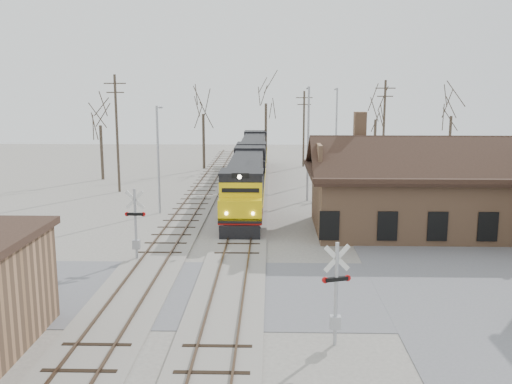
{
  "coord_description": "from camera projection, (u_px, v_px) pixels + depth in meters",
  "views": [
    {
      "loc": [
        1.97,
        -25.66,
        9.57
      ],
      "look_at": [
        1.03,
        9.0,
        3.16
      ],
      "focal_mm": 40.0,
      "sensor_mm": 36.0,
      "label": 1
    }
  ],
  "objects": [
    {
      "name": "tree_d",
      "position": [
        376.0,
        111.0,
        65.62
      ],
      "size": [
        3.9,
        3.9,
        9.56
      ],
      "color": "#382D23",
      "rests_on": "ground"
    },
    {
      "name": "utility_pole_c",
      "position": [
        384.0,
        129.0,
        57.45
      ],
      "size": [
        2.0,
        0.24,
        10.24
      ],
      "color": "#382D23",
      "rests_on": "ground"
    },
    {
      "name": "crossbuck_near",
      "position": [
        336.0,
        297.0,
        21.14
      ],
      "size": [
        1.11,
        0.41,
        3.98
      ],
      "rotation": [
        0.0,
        0.0,
        0.3
      ],
      "color": "#A5A8AD",
      "rests_on": "ground"
    },
    {
      "name": "streetlight_a",
      "position": [
        158.0,
        153.0,
        43.24
      ],
      "size": [
        0.25,
        2.04,
        8.19
      ],
      "color": "#A5A8AD",
      "rests_on": "ground"
    },
    {
      "name": "crossbuck_far",
      "position": [
        136.0,
        227.0,
        31.57
      ],
      "size": [
        1.16,
        0.31,
        4.08
      ],
      "rotation": [
        0.0,
        0.0,
        3.12
      ],
      "color": "#A5A8AD",
      "rests_on": "ground"
    },
    {
      "name": "tree_b",
      "position": [
        203.0,
        105.0,
        65.6
      ],
      "size": [
        4.32,
        4.32,
        10.59
      ],
      "color": "#382D23",
      "rests_on": "ground"
    },
    {
      "name": "tree_e",
      "position": [
        452.0,
        107.0,
        63.53
      ],
      "size": [
        4.24,
        4.24,
        10.39
      ],
      "color": "#382D23",
      "rests_on": "ground"
    },
    {
      "name": "utility_pole_b",
      "position": [
        304.0,
        127.0,
        68.65
      ],
      "size": [
        2.0,
        0.24,
        9.09
      ],
      "color": "#382D23",
      "rests_on": "ground"
    },
    {
      "name": "track_siding",
      "position": [
        183.0,
        218.0,
        41.87
      ],
      "size": [
        3.4,
        90.0,
        0.24
      ],
      "color": "#A19B91",
      "rests_on": "ground"
    },
    {
      "name": "tree_a",
      "position": [
        100.0,
        116.0,
        58.66
      ],
      "size": [
        3.77,
        3.77,
        9.23
      ],
      "color": "#382D23",
      "rests_on": "ground"
    },
    {
      "name": "locomotive_lead",
      "position": [
        246.0,
        184.0,
        44.18
      ],
      "size": [
        2.8,
        18.76,
        4.16
      ],
      "color": "black",
      "rests_on": "ground"
    },
    {
      "name": "utility_pole_a",
      "position": [
        117.0,
        131.0,
        51.82
      ],
      "size": [
        2.0,
        0.24,
        10.67
      ],
      "color": "#382D23",
      "rests_on": "ground"
    },
    {
      "name": "road",
      "position": [
        229.0,
        291.0,
        27.01
      ],
      "size": [
        60.0,
        9.0,
        0.03
      ],
      "primitive_type": "cube",
      "color": "slate",
      "rests_on": "ground"
    },
    {
      "name": "depot",
      "position": [
        421.0,
        196.0,
        38.06
      ],
      "size": [
        15.2,
        9.31,
        7.9
      ],
      "color": "#9F7352",
      "rests_on": "ground"
    },
    {
      "name": "track_main",
      "position": [
        244.0,
        219.0,
        41.75
      ],
      "size": [
        3.4,
        90.0,
        0.24
      ],
      "color": "#A19B91",
      "rests_on": "ground"
    },
    {
      "name": "tree_c",
      "position": [
        266.0,
        93.0,
        70.05
      ],
      "size": [
        5.04,
        5.04,
        12.35
      ],
      "color": "#382D23",
      "rests_on": "ground"
    },
    {
      "name": "streetlight_b",
      "position": [
        308.0,
        138.0,
        47.84
      ],
      "size": [
        0.25,
        2.04,
        9.61
      ],
      "color": "#A5A8AD",
      "rests_on": "ground"
    },
    {
      "name": "ground",
      "position": [
        229.0,
        292.0,
        27.02
      ],
      "size": [
        140.0,
        140.0,
        0.0
      ],
      "primitive_type": "plane",
      "color": "#A19B91",
      "rests_on": "ground"
    },
    {
      "name": "streetlight_c",
      "position": [
        336.0,
        129.0,
        59.5
      ],
      "size": [
        0.25,
        2.04,
        9.47
      ],
      "color": "#A5A8AD",
      "rests_on": "ground"
    },
    {
      "name": "locomotive_trailing",
      "position": [
        254.0,
        155.0,
        62.88
      ],
      "size": [
        2.8,
        18.76,
        3.94
      ],
      "color": "black",
      "rests_on": "ground"
    }
  ]
}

